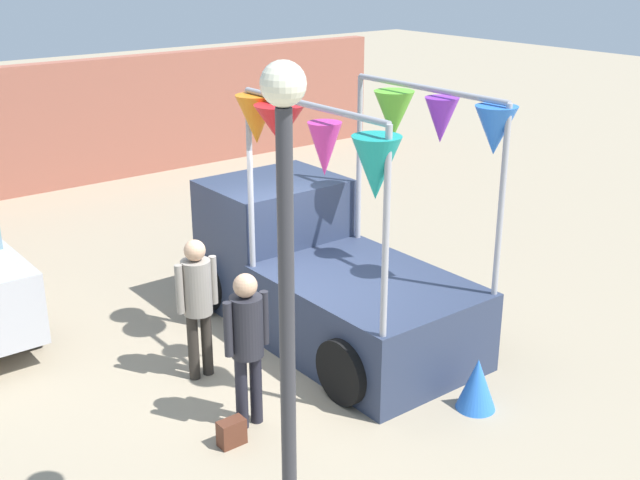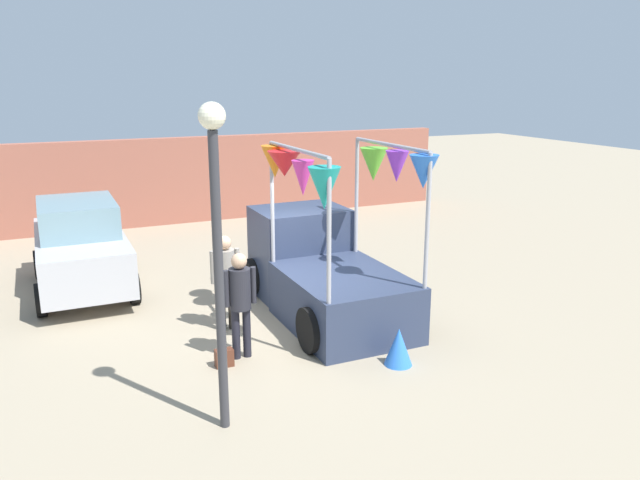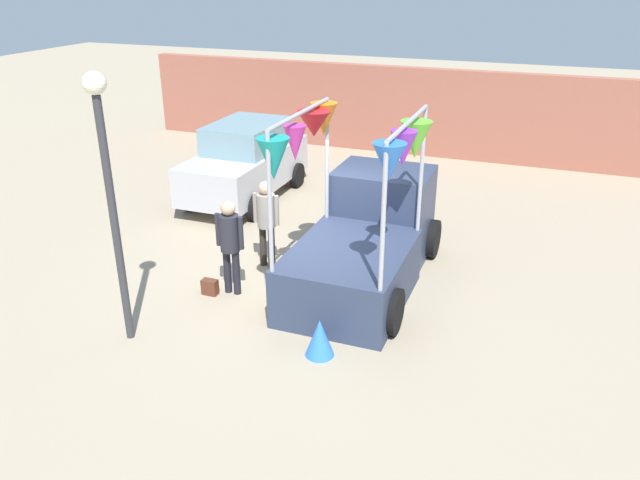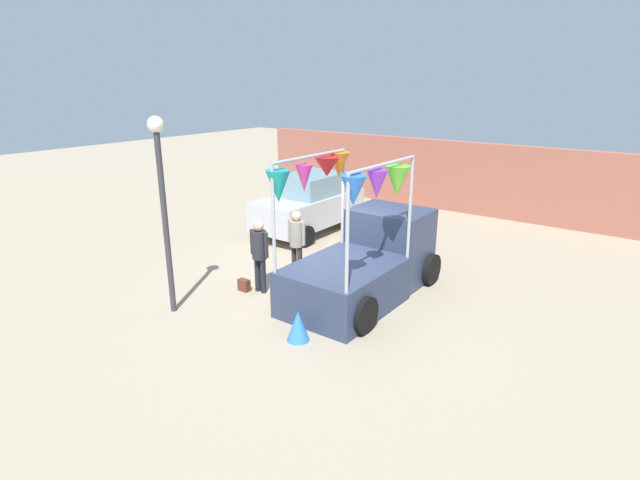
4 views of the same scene
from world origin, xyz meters
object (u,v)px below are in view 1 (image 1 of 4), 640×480
vendor_truck (317,262)px  person_customer (247,336)px  street_lamp (286,261)px  handbag (232,432)px  person_vendor (197,296)px  folded_kite_bundle_azure (477,384)px

vendor_truck → person_customer: vendor_truck is taller
street_lamp → vendor_truck: bearing=49.3°
vendor_truck → handbag: 2.99m
person_customer → handbag: size_ratio=6.19×
person_vendor → handbag: bearing=-108.1°
vendor_truck → street_lamp: 4.69m
person_customer → folded_kite_bundle_azure: person_customer is taller
person_vendor → folded_kite_bundle_azure: (2.03, -2.48, -0.74)m
vendor_truck → person_customer: bearing=-144.7°
street_lamp → folded_kite_bundle_azure: street_lamp is taller
person_vendor → handbag: person_vendor is taller
person_vendor → street_lamp: 3.60m
vendor_truck → handbag: size_ratio=14.42×
vendor_truck → folded_kite_bundle_azure: 2.77m
street_lamp → folded_kite_bundle_azure: size_ratio=6.82×
folded_kite_bundle_azure → street_lamp: bearing=-168.5°
folded_kite_bundle_azure → vendor_truck: bearing=92.5°
vendor_truck → person_customer: size_ratio=2.33×
folded_kite_bundle_azure → person_customer: bearing=149.4°
handbag → person_vendor: bearing=71.9°
handbag → street_lamp: bearing=-105.6°
person_customer → handbag: bearing=-150.3°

